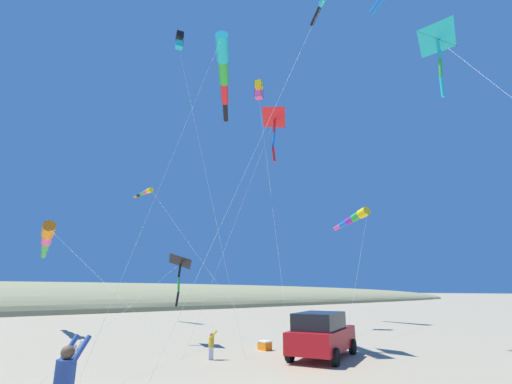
# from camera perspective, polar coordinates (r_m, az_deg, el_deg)

# --- Properties ---
(dune_ridge_grassy) EXTENTS (28.00, 240.00, 7.77)m
(dune_ridge_grassy) POSITION_cam_1_polar(r_m,az_deg,el_deg) (61.86, -34.13, -15.19)
(dune_ridge_grassy) COLOR #938E60
(dune_ridge_grassy) RESTS_ON ground_plane
(parked_car) EXTENTS (3.48, 4.68, 1.85)m
(parked_car) POSITION_cam_1_polar(r_m,az_deg,el_deg) (16.83, 10.28, -21.15)
(parked_car) COLOR red
(parked_car) RESTS_ON ground_plane
(cooler_box) EXTENTS (0.62, 0.42, 0.42)m
(cooler_box) POSITION_cam_1_polar(r_m,az_deg,el_deg) (18.83, 1.39, -22.97)
(cooler_box) COLOR orange
(cooler_box) RESTS_ON ground_plane
(person_adult_flyer) EXTENTS (0.62, 0.68, 1.91)m
(person_adult_flyer) POSITION_cam_1_polar(r_m,az_deg,el_deg) (8.66, -27.93, -25.17)
(person_adult_flyer) COLOR silver
(person_adult_flyer) RESTS_ON ground_plane
(person_child_green_jacket) EXTENTS (0.36, 0.41, 1.16)m
(person_child_green_jacket) POSITION_cam_1_polar(r_m,az_deg,el_deg) (16.41, -7.02, -22.57)
(person_child_green_jacket) COLOR silver
(person_child_green_jacket) RESTS_ON ground_plane
(person_child_grey_jacket) EXTENTS (0.46, 0.37, 1.40)m
(person_child_grey_jacket) POSITION_cam_1_polar(r_m,az_deg,el_deg) (12.73, -26.98, -22.77)
(person_child_grey_jacket) COLOR #B72833
(person_child_grey_jacket) RESTS_ON ground_plane
(kite_delta_blue_topmost) EXTENTS (8.24, 6.75, 13.15)m
(kite_delta_blue_topmost) POSITION_cam_1_polar(r_m,az_deg,el_deg) (17.69, 26.78, 20.68)
(kite_delta_blue_topmost) COLOR #1EB7C6
(kite_delta_blue_topmost) RESTS_ON ground_plane
(kite_box_teal_far_right) EXTENTS (9.82, 0.79, 22.26)m
(kite_box_teal_far_right) POSITION_cam_1_polar(r_m,az_deg,el_deg) (31.15, -11.93, 22.24)
(kite_box_teal_far_right) COLOR black
(kite_box_teal_far_right) RESTS_ON ground_plane
(kite_windsock_white_trailing) EXTENTS (18.57, 1.25, 11.98)m
(kite_windsock_white_trailing) POSITION_cam_1_polar(r_m,az_deg,el_deg) (36.16, -17.02, -0.09)
(kite_windsock_white_trailing) COLOR yellow
(kite_windsock_white_trailing) RESTS_ON ground_plane
(kite_windsock_rainbow_low_near) EXTENTS (16.42, 4.54, 7.09)m
(kite_windsock_rainbow_low_near) POSITION_cam_1_polar(r_m,az_deg,el_deg) (28.54, -30.01, -6.24)
(kite_windsock_rainbow_low_near) COLOR orange
(kite_windsock_rainbow_low_near) RESTS_ON ground_plane
(kite_delta_long_streamer_right) EXTENTS (2.14, 5.77, 12.66)m
(kite_delta_long_streamer_right) POSITION_cam_1_polar(r_m,az_deg,el_deg) (20.82, 3.07, 11.48)
(kite_delta_long_streamer_right) COLOR red
(kite_delta_long_streamer_right) RESTS_ON ground_plane
(kite_box_green_low_center) EXTENTS (10.35, 6.66, 20.71)m
(kite_box_green_low_center) POSITION_cam_1_polar(r_m,az_deg,el_deg) (33.28, 0.46, 15.75)
(kite_box_green_low_center) COLOR yellow
(kite_box_green_low_center) RESTS_ON ground_plane
(kite_windsock_small_distant) EXTENTS (6.68, 9.78, 16.85)m
(kite_windsock_small_distant) POSITION_cam_1_polar(r_m,az_deg,el_deg) (23.58, -5.14, 18.55)
(kite_windsock_small_distant) COLOR #1EB7C6
(kite_windsock_small_distant) RESTS_ON ground_plane
(kite_delta_black_fish_shape) EXTENTS (10.14, 9.47, 4.74)m
(kite_delta_black_fish_shape) POSITION_cam_1_polar(r_m,az_deg,el_deg) (20.75, -11.65, -10.74)
(kite_delta_black_fish_shape) COLOR black
(kite_delta_black_fish_shape) RESTS_ON ground_plane
(kite_windsock_magenta_far_left) EXTENTS (12.25, 15.00, 9.97)m
(kite_windsock_magenta_far_left) POSITION_cam_1_polar(r_m,az_deg,el_deg) (34.65, 15.28, -3.90)
(kite_windsock_magenta_far_left) COLOR yellow
(kite_windsock_magenta_far_left) RESTS_ON ground_plane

